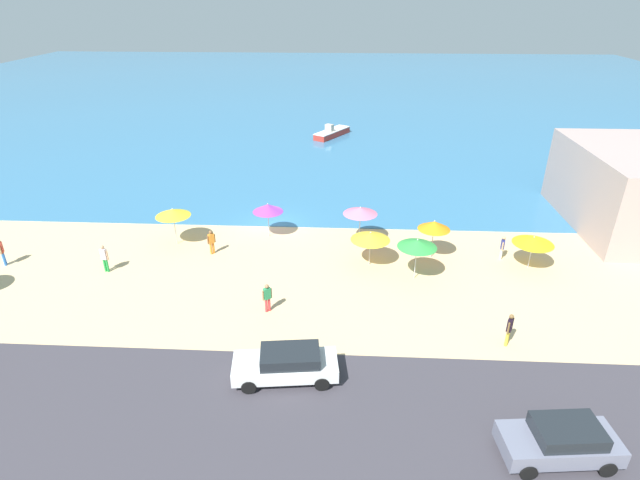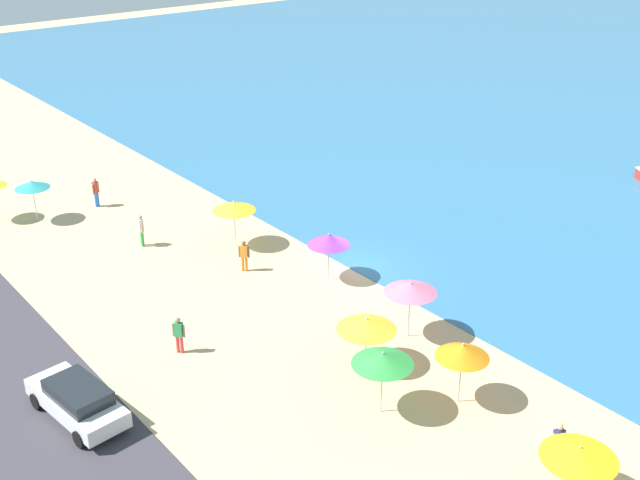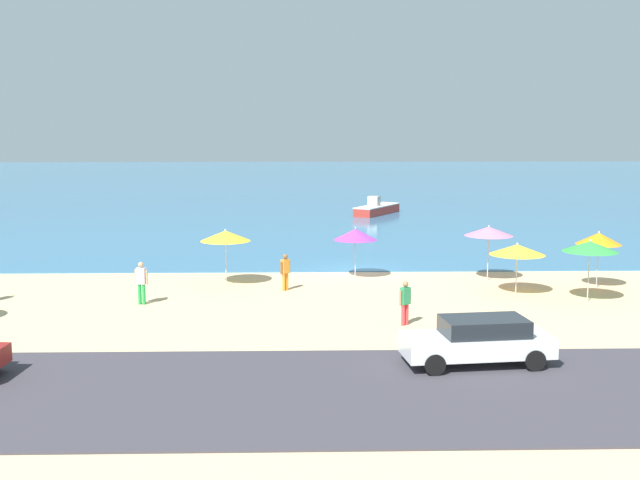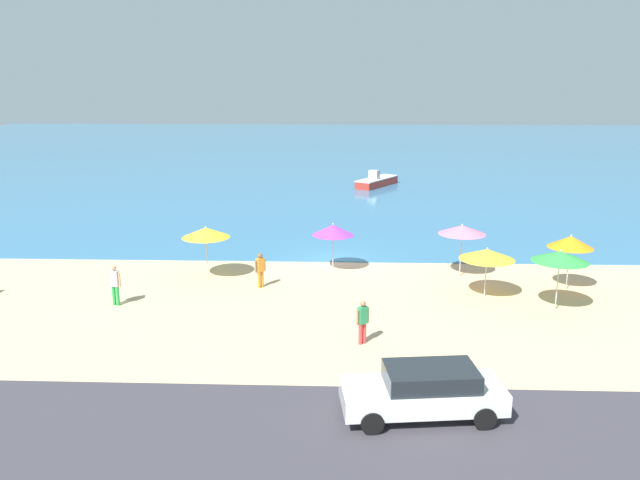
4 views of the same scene
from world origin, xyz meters
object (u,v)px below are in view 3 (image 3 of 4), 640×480
Objects in this scene: beach_umbrella_2 at (489,231)px; bather_0 at (405,300)px; beach_umbrella_6 at (590,246)px; bather_3 at (285,270)px; skiff_nearshore at (377,209)px; beach_umbrella_7 at (517,250)px; beach_umbrella_8 at (225,236)px; beach_umbrella_4 at (355,234)px; parked_car_0 at (478,340)px; bather_1 at (141,281)px; beach_umbrella_3 at (599,239)px.

bather_0 is (-5.01, -8.33, -1.42)m from beach_umbrella_2.
bather_3 is (-12.72, 2.46, -1.40)m from beach_umbrella_6.
skiff_nearshore is at bearing 100.47° from beach_umbrella_6.
beach_umbrella_6 is 1.08× the size of beach_umbrella_7.
beach_umbrella_8 is 1.58× the size of bather_3.
beach_umbrella_8 is (-12.30, -0.79, -0.06)m from beach_umbrella_2.
beach_umbrella_7 is at bearing -5.07° from bather_3.
beach_umbrella_4 is 9.15m from bather_0.
parked_car_0 is at bearing -110.81° from beach_umbrella_7.
beach_umbrella_4 is at bearing 39.53° from bather_3.
bather_3 is (5.86, 2.62, -0.08)m from bather_1.
bather_3 is at bearing -24.80° from beach_umbrella_8.
parked_car_0 is at bearing -104.25° from beach_umbrella_2.
beach_umbrella_8 is at bearing 155.20° from bather_3.
parked_car_0 is at bearing -91.04° from skiff_nearshore.
bather_0 reaches higher than parked_car_0.
beach_umbrella_6 is at bearing -79.53° from skiff_nearshore.
beach_umbrella_8 is 29.59m from skiff_nearshore.
bather_1 is 1.08× the size of bather_3.
beach_umbrella_7 is at bearing -9.57° from beach_umbrella_8.
bather_3 is at bearing 24.06° from bather_1.
beach_umbrella_6 reaches higher than beach_umbrella_3.
bather_3 is at bearing -167.79° from beach_umbrella_2.
beach_umbrella_3 is 1.05× the size of beach_umbrella_4.
beach_umbrella_2 is 9.82m from bather_0.
bather_0 is at bearing -136.10° from beach_umbrella_7.
skiff_nearshore is at bearing 86.24° from bather_0.
beach_umbrella_3 is 1.57× the size of bather_3.
beach_umbrella_6 is 1.01× the size of beach_umbrella_8.
beach_umbrella_2 is at bearing 3.69° from beach_umbrella_8.
bather_1 is (-18.58, -0.16, -1.32)m from beach_umbrella_6.
bather_0 is (7.29, -7.53, -1.36)m from beach_umbrella_8.
beach_umbrella_3 reaches higher than bather_0.
skiff_nearshore is at bearing 82.33° from beach_umbrella_4.
beach_umbrella_2 is 12.32m from beach_umbrella_8.
bather_0 is (-8.18, -3.80, -1.39)m from beach_umbrella_6.
beach_umbrella_3 is at bearing 16.18° from beach_umbrella_7.
parked_car_0 is (-3.98, -10.47, -1.12)m from beach_umbrella_7.
parked_car_0 is 40.57m from skiff_nearshore.
beach_umbrella_7 is 0.93× the size of beach_umbrella_8.
beach_umbrella_4 is 1.50× the size of bather_3.
bather_3 is at bearing 118.35° from parked_car_0.
beach_umbrella_3 is at bearing -12.87° from beach_umbrella_4.
beach_umbrella_8 is 10.57m from bather_0.
beach_umbrella_7 is 0.51× the size of parked_car_0.
beach_umbrella_4 is 6.23m from beach_umbrella_8.
beach_umbrella_4 is 1.02× the size of beach_umbrella_7.
skiff_nearshore is (6.87, 29.19, -0.46)m from bather_3.
skiff_nearshore reaches higher than parked_car_0.
bather_3 is at bearing -178.94° from beach_umbrella_3.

